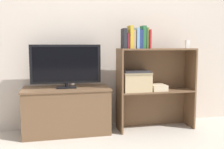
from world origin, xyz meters
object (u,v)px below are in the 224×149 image
object	(u,v)px
tv_stand	(67,110)
book_maroon	(127,41)
baby_monitor	(188,44)
book_charcoal	(124,39)
book_crimson	(148,39)
storage_basket_left	(136,81)
book_tan	(133,39)
laptop	(136,71)
tv	(66,65)
magazine_stack	(157,87)
book_skyblue	(137,38)
book_mustard	(130,37)
book_olive	(146,38)
book_forest	(143,37)
book_navy	(140,39)

from	to	relation	value
tv_stand	book_maroon	xyz separation A→B (m)	(0.69, -0.10, 0.79)
baby_monitor	book_charcoal	bearing A→B (deg)	-177.13
book_crimson	storage_basket_left	size ratio (longest dim) A/B	0.65
book_tan	laptop	size ratio (longest dim) A/B	0.67
tv	magazine_stack	size ratio (longest dim) A/B	3.36
book_skyblue	book_mustard	bearing A→B (deg)	180.00
book_charcoal	book_olive	world-z (taller)	book_olive
storage_basket_left	magazine_stack	size ratio (longest dim) A/B	1.41
book_charcoal	book_crimson	bearing A→B (deg)	0.00
book_maroon	book_olive	size ratio (longest dim) A/B	0.72
book_olive	magazine_stack	distance (m)	0.60
baby_monitor	magazine_stack	bearing A→B (deg)	-177.29
book_tan	magazine_stack	xyz separation A→B (m)	(0.31, 0.02, -0.57)
book_charcoal	tv_stand	bearing A→B (deg)	170.86
book_crimson	tv	bearing A→B (deg)	173.76
tv	magazine_stack	xyz separation A→B (m)	(1.07, -0.08, -0.28)
book_crimson	baby_monitor	xyz separation A→B (m)	(0.52, 0.04, -0.06)
book_crimson	magazine_stack	world-z (taller)	book_crimson
book_tan	magazine_stack	size ratio (longest dim) A/B	0.89
book_forest	storage_basket_left	size ratio (longest dim) A/B	0.78
tv	book_skyblue	bearing A→B (deg)	-7.34
book_forest	book_crimson	bearing A→B (deg)	0.00
book_charcoal	baby_monitor	size ratio (longest dim) A/B	1.76
baby_monitor	book_tan	bearing A→B (deg)	-176.68
book_tan	book_skyblue	size ratio (longest dim) A/B	0.90
book_skyblue	laptop	world-z (taller)	book_skyblue
book_maroon	book_tan	size ratio (longest dim) A/B	0.82
book_tan	book_olive	distance (m)	0.16
tv	book_navy	world-z (taller)	book_navy
book_skyblue	baby_monitor	bearing A→B (deg)	3.51
book_mustard	book_skyblue	size ratio (longest dim) A/B	1.11
book_charcoal	book_forest	distance (m)	0.23
book_tan	baby_monitor	world-z (taller)	book_tan
book_skyblue	magazine_stack	bearing A→B (deg)	4.65
storage_basket_left	magazine_stack	xyz separation A→B (m)	(0.27, -0.00, -0.09)
baby_monitor	storage_basket_left	bearing A→B (deg)	-178.69
magazine_stack	tv_stand	bearing A→B (deg)	175.63
book_crimson	book_skyblue	bearing A→B (deg)	-180.00
tv_stand	book_tan	world-z (taller)	book_tan
tv_stand	book_skyblue	xyz separation A→B (m)	(0.80, -0.10, 0.82)
book_skyblue	magazine_stack	distance (m)	0.64
book_charcoal	tv	bearing A→B (deg)	171.00
tv	book_mustard	world-z (taller)	book_mustard
tv	magazine_stack	world-z (taller)	tv
book_tan	book_navy	distance (m)	0.07
laptop	book_charcoal	bearing A→B (deg)	-170.52
book_charcoal	book_skyblue	distance (m)	0.15
book_mustard	book_forest	bearing A→B (deg)	-0.00
book_navy	book_charcoal	bearing A→B (deg)	180.00
book_mustard	book_olive	distance (m)	0.19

